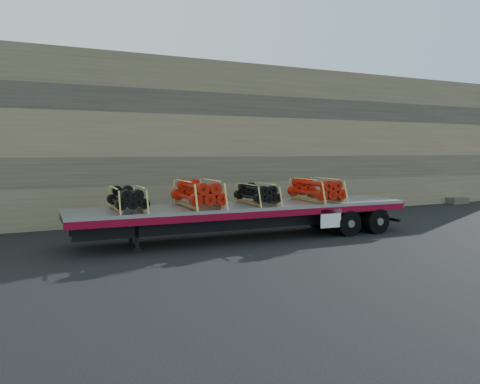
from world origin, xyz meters
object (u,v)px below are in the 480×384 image
object	(u,v)px
trailer	(245,221)
bundle_rear	(316,190)
bundle_midfront	(198,194)
bundle_midrear	(257,194)
bundle_front	(127,199)

from	to	relation	value
trailer	bundle_rear	bearing A→B (deg)	-0.00
trailer	bundle_midfront	size ratio (longest dim) A/B	5.04
bundle_midfront	trailer	bearing A→B (deg)	-0.00
bundle_midfront	bundle_rear	distance (m)	4.58
bundle_midrear	bundle_midfront	bearing A→B (deg)	180.00
bundle_front	bundle_midrear	bearing A→B (deg)	0.00
bundle_rear	bundle_front	bearing A→B (deg)	180.00
bundle_front	bundle_midfront	xyz separation A→B (m)	(2.32, -0.09, 0.07)
bundle_midrear	bundle_rear	world-z (taller)	bundle_rear
bundle_midfront	bundle_midrear	world-z (taller)	bundle_midfront
trailer	bundle_midrear	bearing A→B (deg)	-0.00
trailer	bundle_midfront	xyz separation A→B (m)	(-1.72, 0.07, 1.02)
bundle_front	bundle_midfront	size ratio (longest dim) A/B	0.83
bundle_midfront	bundle_rear	xyz separation A→B (m)	(4.58, -0.18, -0.02)
bundle_rear	bundle_midfront	bearing A→B (deg)	180.00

